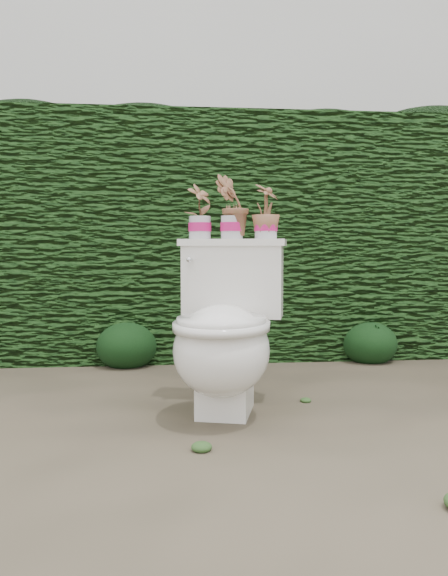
{
  "coord_description": "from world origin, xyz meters",
  "views": [
    {
      "loc": [
        -0.46,
        -2.4,
        0.73
      ],
      "look_at": [
        -0.21,
        0.16,
        0.55
      ],
      "focal_mm": 35.0,
      "sensor_mm": 36.0,
      "label": 1
    }
  ],
  "objects": [
    {
      "name": "ground",
      "position": [
        0.0,
        0.0,
        0.0
      ],
      "size": [
        60.0,
        60.0,
        0.0
      ],
      "primitive_type": "plane",
      "color": "brown",
      "rests_on": "ground"
    },
    {
      "name": "hedge",
      "position": [
        0.0,
        1.6,
        0.8
      ],
      "size": [
        8.0,
        1.0,
        1.6
      ],
      "primitive_type": "cube",
      "color": "#26511B",
      "rests_on": "ground"
    },
    {
      "name": "house_wall",
      "position": [
        0.6,
        6.0,
        2.0
      ],
      "size": [
        8.0,
        3.5,
        4.0
      ],
      "primitive_type": "cube",
      "color": "silver",
      "rests_on": "ground"
    },
    {
      "name": "toilet",
      "position": [
        -0.22,
        0.02,
        0.36
      ],
      "size": [
        0.62,
        0.77,
        0.78
      ],
      "rotation": [
        0.0,
        0.0,
        -0.26
      ],
      "color": "white",
      "rests_on": "ground"
    },
    {
      "name": "potted_plant_left",
      "position": [
        -0.31,
        0.3,
        0.9
      ],
      "size": [
        0.16,
        0.16,
        0.25
      ],
      "primitive_type": "imported",
      "rotation": [
        0.0,
        0.0,
        0.71
      ],
      "color": "#2B6A21",
      "rests_on": "toilet"
    },
    {
      "name": "potted_plant_center",
      "position": [
        -0.16,
        0.26,
        0.92
      ],
      "size": [
        0.18,
        0.15,
        0.29
      ],
      "primitive_type": "imported",
      "rotation": [
        0.0,
        0.0,
        3.3
      ],
      "color": "#2B6A21",
      "rests_on": "toilet"
    },
    {
      "name": "potted_plant_right",
      "position": [
        -0.0,
        0.21,
        0.9
      ],
      "size": [
        0.19,
        0.19,
        0.24
      ],
      "primitive_type": "imported",
      "rotation": [
        0.0,
        0.0,
        1.01
      ],
      "color": "#2B6A21",
      "rests_on": "toilet"
    },
    {
      "name": "liriope_clump_1",
      "position": [
        -0.72,
        1.13,
        0.15
      ],
      "size": [
        0.38,
        0.38,
        0.3
      ],
      "primitive_type": "ellipsoid",
      "color": "#153613",
      "rests_on": "ground"
    },
    {
      "name": "liriope_clump_2",
      "position": [
        0.84,
        1.11,
        0.14
      ],
      "size": [
        0.36,
        0.36,
        0.29
      ],
      "primitive_type": "ellipsoid",
      "color": "#153613",
      "rests_on": "ground"
    }
  ]
}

